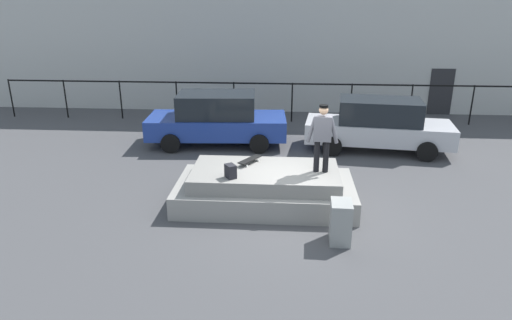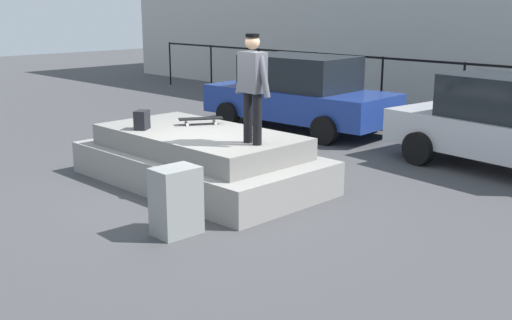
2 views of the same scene
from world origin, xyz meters
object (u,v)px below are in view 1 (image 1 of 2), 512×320
skateboard (250,160)px  skateboarder (322,134)px  car_blue_sedan_near (217,119)px  car_silver_sedan_mid (379,125)px  backpack (231,171)px  utility_box (341,222)px

skateboard → skateboarder: bearing=-14.3°
car_blue_sedan_near → car_silver_sedan_mid: car_blue_sedan_near is taller
backpack → car_blue_sedan_near: bearing=158.5°
backpack → car_silver_sedan_mid: bearing=105.9°
skateboard → backpack: 1.07m
car_blue_sedan_near → utility_box: size_ratio=5.29×
skateboard → car_silver_sedan_mid: bearing=45.6°
skateboard → car_blue_sedan_near: car_blue_sedan_near is taller
skateboarder → car_silver_sedan_mid: 5.14m
car_silver_sedan_mid → skateboarder: bearing=-116.1°
skateboard → car_silver_sedan_mid: size_ratio=0.15×
backpack → car_blue_sedan_near: (-1.13, 5.38, -0.17)m
skateboarder → car_blue_sedan_near: (-3.28, 4.83, -0.96)m
skateboarder → skateboard: (-1.77, 0.45, -0.86)m
utility_box → backpack: bearing=156.3°
car_blue_sedan_near → utility_box: bearing=-61.3°
skateboard → car_silver_sedan_mid: (4.00, 4.08, -0.13)m
skateboarder → car_blue_sedan_near: size_ratio=0.34×
skateboard → utility_box: size_ratio=0.83×
car_silver_sedan_mid → utility_box: size_ratio=5.39×
skateboarder → utility_box: (0.34, -1.76, -1.41)m
skateboard → car_blue_sedan_near: size_ratio=0.16×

